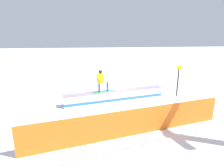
# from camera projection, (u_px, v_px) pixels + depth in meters

# --- Properties ---
(ground_plane) EXTENTS (120.00, 120.00, 0.00)m
(ground_plane) POSITION_uv_depth(u_px,v_px,m) (116.00, 101.00, 12.27)
(ground_plane) COLOR white
(grind_box) EXTENTS (6.79, 1.94, 0.75)m
(grind_box) POSITION_uv_depth(u_px,v_px,m) (116.00, 96.00, 12.18)
(grind_box) COLOR white
(grind_box) RESTS_ON ground_plane
(snowboarder) EXTENTS (1.44, 0.74, 1.43)m
(snowboarder) POSITION_uv_depth(u_px,v_px,m) (101.00, 80.00, 11.54)
(snowboarder) COLOR green
(snowboarder) RESTS_ON grind_box
(safety_fence) EXTENTS (9.02, 1.90, 1.22)m
(safety_fence) POSITION_uv_depth(u_px,v_px,m) (133.00, 123.00, 7.87)
(safety_fence) COLOR orange
(safety_fence) RESTS_ON ground_plane
(trail_marker) EXTENTS (0.40, 0.10, 2.25)m
(trail_marker) POSITION_uv_depth(u_px,v_px,m) (178.00, 80.00, 13.06)
(trail_marker) COLOR #262628
(trail_marker) RESTS_ON ground_plane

